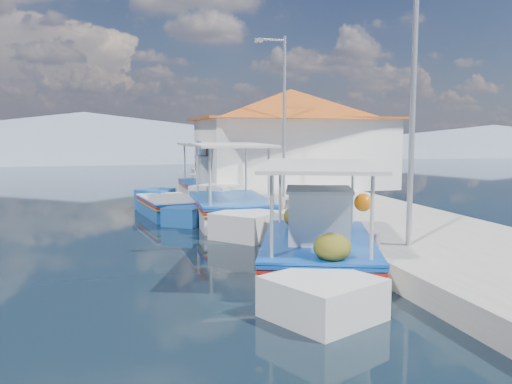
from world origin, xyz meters
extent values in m
plane|color=black|center=(0.00, 0.00, 0.00)|extent=(160.00, 160.00, 0.00)
cube|color=#AFABA3|center=(5.90, 6.00, 0.25)|extent=(5.00, 44.00, 0.50)
cylinder|color=#A5A8AD|center=(3.80, 2.00, 0.65)|extent=(0.20, 0.20, 0.30)
cylinder|color=#A5A8AD|center=(3.80, 8.00, 0.65)|extent=(0.20, 0.20, 0.30)
cylinder|color=#A5A8AD|center=(3.80, 14.00, 0.65)|extent=(0.20, 0.20, 0.30)
cube|color=silver|center=(2.51, 2.09, 0.22)|extent=(3.52, 4.81, 0.95)
cube|color=silver|center=(1.54, 4.79, 0.34)|extent=(2.10, 2.10, 1.05)
cube|color=silver|center=(3.45, -0.52, 0.22)|extent=(2.04, 2.04, 0.90)
cube|color=#0C44A6|center=(2.51, 2.09, 0.66)|extent=(3.63, 4.95, 0.06)
cube|color=red|center=(2.51, 2.09, 0.58)|extent=(3.63, 4.95, 0.05)
cube|color=gold|center=(2.51, 2.09, 0.51)|extent=(3.63, 4.95, 0.04)
cube|color=#0C44A6|center=(2.51, 2.09, 0.73)|extent=(3.63, 4.92, 0.05)
cube|color=brown|center=(2.51, 2.09, 0.70)|extent=(3.33, 4.67, 0.05)
cube|color=silver|center=(2.61, 1.81, 1.24)|extent=(1.57, 1.63, 1.10)
cube|color=silver|center=(2.61, 1.81, 1.81)|extent=(1.71, 1.76, 0.06)
cylinder|color=beige|center=(1.07, 3.51, 1.49)|extent=(0.07, 0.07, 1.59)
cylinder|color=beige|center=(2.72, 4.10, 1.49)|extent=(0.07, 0.07, 1.59)
cylinder|color=beige|center=(2.30, 0.09, 1.49)|extent=(0.07, 0.07, 1.59)
cylinder|color=beige|center=(3.95, 0.68, 1.49)|extent=(0.07, 0.07, 1.59)
cube|color=silver|center=(2.51, 2.09, 2.29)|extent=(3.62, 4.85, 0.07)
ellipsoid|color=#424312|center=(1.66, 3.27, 0.98)|extent=(0.76, 0.83, 0.57)
ellipsoid|color=#424312|center=(2.15, 3.97, 0.94)|extent=(0.64, 0.70, 0.48)
ellipsoid|color=#424312|center=(3.30, 0.47, 0.95)|extent=(0.68, 0.74, 0.51)
sphere|color=orange|center=(3.24, 2.99, 1.44)|extent=(0.40, 0.40, 0.40)
cube|color=silver|center=(2.03, 8.75, 0.24)|extent=(2.38, 4.21, 1.05)
cube|color=silver|center=(1.91, 11.52, 0.38)|extent=(2.26, 2.26, 1.16)
cube|color=silver|center=(2.14, 6.07, 0.24)|extent=(2.19, 2.19, 1.00)
cube|color=#0C44A6|center=(2.03, 8.75, 0.73)|extent=(2.46, 4.34, 0.07)
cube|color=red|center=(2.03, 8.75, 0.64)|extent=(2.46, 4.34, 0.06)
cube|color=gold|center=(2.03, 8.75, 0.57)|extent=(2.46, 4.34, 0.04)
cube|color=#1C59AC|center=(2.03, 8.75, 0.81)|extent=(2.48, 4.30, 0.06)
cube|color=brown|center=(2.03, 8.75, 0.78)|extent=(2.20, 4.12, 0.06)
cylinder|color=beige|center=(1.07, 10.44, 1.66)|extent=(0.08, 0.08, 1.77)
cylinder|color=beige|center=(2.84, 10.52, 1.66)|extent=(0.08, 0.08, 1.77)
cylinder|color=beige|center=(1.21, 6.98, 1.66)|extent=(0.08, 0.08, 1.77)
cylinder|color=beige|center=(2.98, 7.06, 1.66)|extent=(0.08, 0.08, 1.77)
cube|color=silver|center=(2.03, 8.75, 2.55)|extent=(2.50, 4.22, 0.08)
cube|color=#1C59AC|center=(0.19, 10.58, 0.20)|extent=(2.08, 3.26, 0.85)
cube|color=#1C59AC|center=(0.52, 12.58, 0.30)|extent=(1.61, 1.61, 0.94)
cube|color=#1C59AC|center=(-0.12, 8.63, 0.20)|extent=(1.57, 1.57, 0.80)
cube|color=#0C44A6|center=(0.19, 10.58, 0.59)|extent=(2.14, 3.36, 0.05)
cube|color=red|center=(0.19, 10.58, 0.52)|extent=(2.14, 3.36, 0.04)
cube|color=gold|center=(0.19, 10.58, 0.45)|extent=(2.14, 3.36, 0.04)
cube|color=silver|center=(0.19, 10.58, 0.65)|extent=(2.15, 3.33, 0.04)
cube|color=brown|center=(0.19, 10.58, 0.62)|extent=(1.94, 3.18, 0.04)
cube|color=silver|center=(2.44, 14.68, 0.23)|extent=(2.32, 4.30, 1.00)
cube|color=silver|center=(2.51, 17.52, 0.36)|extent=(2.25, 2.25, 1.11)
cube|color=silver|center=(2.37, 11.94, 0.23)|extent=(2.19, 2.19, 0.95)
cube|color=#0C44A6|center=(2.44, 14.68, 0.70)|extent=(2.39, 4.43, 0.06)
cube|color=red|center=(2.44, 14.68, 0.61)|extent=(2.39, 4.43, 0.05)
cube|color=gold|center=(2.44, 14.68, 0.54)|extent=(2.39, 4.43, 0.04)
cube|color=#0C44A6|center=(2.44, 14.68, 0.77)|extent=(2.41, 4.39, 0.05)
cube|color=brown|center=(2.44, 14.68, 0.74)|extent=(2.14, 4.21, 0.05)
cube|color=silver|center=(2.43, 14.37, 1.32)|extent=(1.25, 1.40, 1.16)
cube|color=silver|center=(2.43, 14.37, 1.92)|extent=(1.36, 1.51, 0.06)
cylinder|color=beige|center=(1.60, 16.49, 1.58)|extent=(0.07, 0.07, 1.69)
cylinder|color=beige|center=(3.37, 16.44, 1.58)|extent=(0.07, 0.07, 1.69)
cylinder|color=beige|center=(1.51, 12.92, 1.58)|extent=(0.07, 0.07, 1.69)
cylinder|color=beige|center=(3.28, 12.88, 1.58)|extent=(0.07, 0.07, 1.69)
cube|color=silver|center=(2.44, 14.68, 2.42)|extent=(2.43, 4.30, 0.07)
cube|color=white|center=(6.20, 15.00, 2.00)|extent=(8.00, 6.00, 3.00)
cube|color=#B35718|center=(6.20, 15.00, 3.55)|extent=(8.64, 6.48, 0.10)
pyramid|color=#B35718|center=(6.20, 15.00, 4.20)|extent=(10.49, 10.49, 1.40)
cube|color=brown|center=(2.22, 14.00, 1.50)|extent=(0.06, 1.00, 2.00)
cube|color=#0C44A6|center=(2.22, 16.50, 2.10)|extent=(0.06, 1.20, 0.90)
cylinder|color=#A5A8AD|center=(4.60, 2.00, 3.50)|extent=(0.12, 0.12, 6.00)
cylinder|color=#A5A8AD|center=(4.60, 11.00, 3.50)|extent=(0.12, 0.12, 6.00)
cylinder|color=#A5A8AD|center=(4.10, 11.00, 6.35)|extent=(1.00, 0.08, 0.08)
cube|color=#A5A8AD|center=(3.60, 11.00, 6.30)|extent=(0.30, 0.14, 0.14)
cone|color=gray|center=(-5.00, 56.00, 2.45)|extent=(96.00, 96.00, 5.50)
cone|color=gray|center=(25.00, 56.00, 1.60)|extent=(76.80, 76.80, 3.80)
cone|color=gray|center=(50.00, 56.00, 1.80)|extent=(89.60, 89.60, 4.20)
camera|label=1|loc=(-1.58, -8.27, 3.00)|focal=37.37mm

